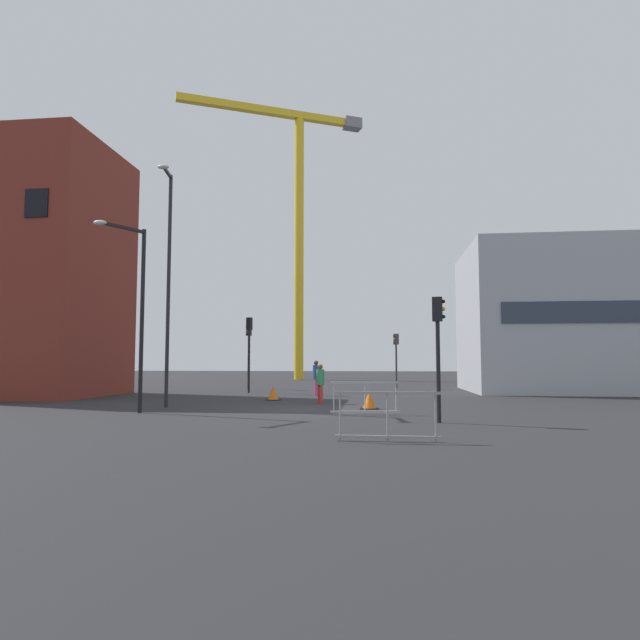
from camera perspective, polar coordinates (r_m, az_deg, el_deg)
ground at (r=20.02m, az=-1.90°, el=-9.39°), size 160.00×160.00×0.00m
brick_building at (r=31.34m, az=-27.73°, el=4.60°), size 7.50×7.02×12.75m
office_block at (r=34.96m, az=26.07°, el=0.06°), size 13.33×8.91×8.39m
construction_crane at (r=54.77m, az=-2.65°, el=12.47°), size 17.30×8.88×26.97m
streetlamp_tall at (r=21.63m, az=-15.77°, el=4.82°), size 0.48×1.38×9.05m
streetlamp_short at (r=19.40m, az=-18.90°, el=1.98°), size 1.10×1.67×6.32m
traffic_light_far at (r=30.60m, az=-7.50°, el=-2.36°), size 0.39×0.32×4.22m
traffic_light_corner at (r=15.88m, az=12.36°, el=-1.78°), size 0.39×0.29×3.60m
traffic_light_verge at (r=35.49m, az=8.04°, el=-3.29°), size 0.37×0.36×3.55m
traffic_light_median at (r=34.42m, az=-7.55°, el=-2.73°), size 0.36×0.38×4.07m
pedestrian_walking at (r=27.72m, az=-0.42°, el=-5.84°), size 0.34×0.34×1.80m
pedestrian_waiting at (r=22.59m, az=0.03°, el=-6.44°), size 0.34×0.34×1.62m
safety_barrier_rear at (r=17.93m, az=4.77°, el=-8.15°), size 2.26×0.38×1.08m
safety_barrier_front at (r=12.01m, az=7.13°, el=-9.97°), size 2.30×0.07×1.08m
traffic_cone_by_barrier at (r=24.74m, az=-4.97°, el=-7.73°), size 0.64×0.64×0.65m
traffic_cone_orange at (r=20.14m, az=5.24°, el=-8.45°), size 0.66×0.66×0.67m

